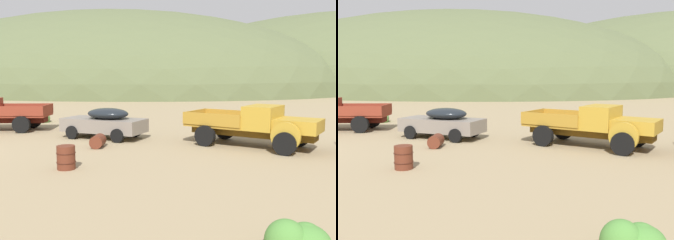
% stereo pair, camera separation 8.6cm
% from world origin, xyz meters
% --- Properties ---
extents(hill_far_right, '(94.46, 65.00, 31.39)m').
position_xyz_m(hill_far_right, '(-19.50, 60.98, 0.00)').
color(hill_far_right, '#56603D').
rests_on(hill_far_right, ground).
extents(car_primer_gray, '(4.72, 2.44, 1.57)m').
position_xyz_m(car_primer_gray, '(5.15, 6.29, 0.81)').
color(car_primer_gray, slate).
rests_on(car_primer_gray, ground).
extents(truck_mustard, '(6.28, 3.88, 1.89)m').
position_xyz_m(truck_mustard, '(13.16, 5.82, 0.99)').
color(truck_mustard, '#593D12').
rests_on(truck_mustard, ground).
extents(oil_drum_tipped, '(0.76, 1.02, 0.58)m').
position_xyz_m(oil_drum_tipped, '(6.08, 3.88, 0.29)').
color(oil_drum_tipped, '#5B2819').
rests_on(oil_drum_tipped, ground).
extents(oil_drum_foreground, '(0.67, 0.67, 0.82)m').
position_xyz_m(oil_drum_foreground, '(6.72, 0.07, 0.41)').
color(oil_drum_foreground, '#5B2819').
rests_on(oil_drum_foreground, ground).
extents(bush_front_right, '(1.27, 1.31, 0.90)m').
position_xyz_m(bush_front_right, '(-1.62, 11.12, 0.24)').
color(bush_front_right, '#5B8E42').
rests_on(bush_front_right, ground).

